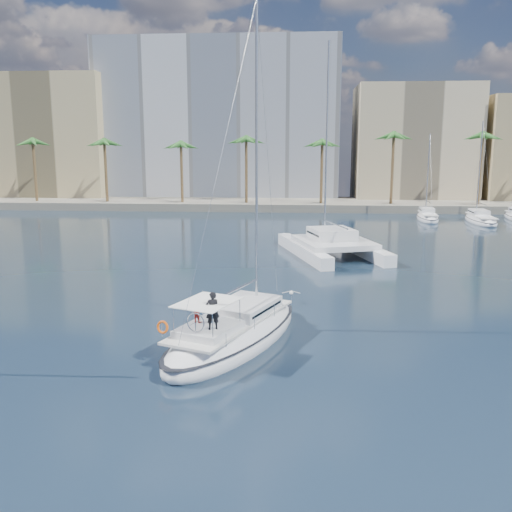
{
  "coord_description": "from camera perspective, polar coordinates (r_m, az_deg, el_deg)",
  "views": [
    {
      "loc": [
        2.33,
        -32.17,
        10.32
      ],
      "look_at": [
        -0.19,
        1.5,
        3.64
      ],
      "focal_mm": 40.0,
      "sensor_mm": 36.0,
      "label": 1
    }
  ],
  "objects": [
    {
      "name": "building_modern",
      "position": [
        106.21,
        -3.57,
        13.15
      ],
      "size": [
        42.0,
        16.0,
        28.0
      ],
      "primitive_type": "cube",
      "color": "silver",
      "rests_on": "ground"
    },
    {
      "name": "moored_yacht_b",
      "position": [
        81.52,
        21.52,
        3.13
      ],
      "size": [
        3.32,
        10.83,
        13.72
      ],
      "primitive_type": null,
      "rotation": [
        0.0,
        0.0,
        -0.02
      ],
      "color": "white",
      "rests_on": "ground"
    },
    {
      "name": "building_beige",
      "position": [
        104.05,
        15.45,
        10.62
      ],
      "size": [
        20.0,
        14.0,
        20.0
      ],
      "primitive_type": "cube",
      "color": "beige",
      "rests_on": "ground"
    },
    {
      "name": "quay",
      "position": [
        93.71,
        2.84,
        5.22
      ],
      "size": [
        120.0,
        14.0,
        1.2
      ],
      "primitive_type": "cube",
      "color": "gray",
      "rests_on": "ground"
    },
    {
      "name": "moored_yacht_a",
      "position": [
        81.77,
        16.75,
        3.46
      ],
      "size": [
        3.37,
        9.52,
        11.9
      ],
      "primitive_type": null,
      "rotation": [
        0.0,
        0.0,
        -0.07
      ],
      "color": "white",
      "rests_on": "ground"
    },
    {
      "name": "catamaran",
      "position": [
        53.94,
        7.63,
        1.33
      ],
      "size": [
        10.44,
        14.94,
        19.56
      ],
      "rotation": [
        0.0,
        0.0,
        0.3
      ],
      "color": "white",
      "rests_on": "ground"
    },
    {
      "name": "seagull",
      "position": [
        37.49,
        3.55,
        -3.66
      ],
      "size": [
        1.2,
        0.52,
        0.22
      ],
      "color": "silver",
      "rests_on": "ground"
    },
    {
      "name": "palm_left",
      "position": [
        96.29,
        -18.21,
        10.62
      ],
      "size": [
        3.6,
        3.6,
        12.3
      ],
      "color": "brown",
      "rests_on": "ground"
    },
    {
      "name": "palm_right",
      "position": [
        94.63,
        24.24,
        10.2
      ],
      "size": [
        3.6,
        3.6,
        12.3
      ],
      "color": "brown",
      "rests_on": "ground"
    },
    {
      "name": "main_sloop",
      "position": [
        30.09,
        -2.14,
        -7.77
      ],
      "size": [
        8.29,
        12.99,
        18.42
      ],
      "rotation": [
        0.0,
        0.0,
        -0.38
      ],
      "color": "white",
      "rests_on": "ground"
    },
    {
      "name": "palm_centre",
      "position": [
        89.2,
        2.84,
        11.15
      ],
      "size": [
        3.6,
        3.6,
        12.3
      ],
      "color": "brown",
      "rests_on": "ground"
    },
    {
      "name": "ground",
      "position": [
        33.87,
        0.13,
        -6.56
      ],
      "size": [
        160.0,
        160.0,
        0.0
      ],
      "primitive_type": "plane",
      "color": "black",
      "rests_on": "ground"
    },
    {
      "name": "building_tan_left",
      "position": [
        110.46,
        -19.75,
        10.9
      ],
      "size": [
        22.0,
        14.0,
        22.0
      ],
      "primitive_type": "cube",
      "color": "tan",
      "rests_on": "ground"
    }
  ]
}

